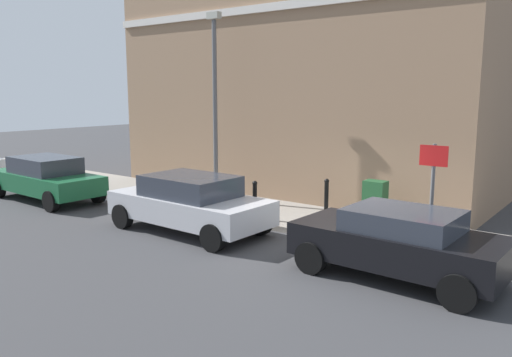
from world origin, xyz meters
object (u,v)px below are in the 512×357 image
(bollard_far_kerb, at_px, (255,199))
(street_sign, at_px, (433,181))
(car_silver, at_px, (190,202))
(bollard_near_cabinet, at_px, (326,196))
(utility_cabinet, at_px, (375,205))
(lamppost, at_px, (215,99))
(car_green, at_px, (46,178))
(car_black, at_px, (398,242))

(bollard_far_kerb, height_order, street_sign, street_sign)
(car_silver, distance_m, bollard_near_cabinet, 3.76)
(utility_cabinet, distance_m, lamppost, 5.92)
(car_green, height_order, bollard_near_cabinet, car_green)
(utility_cabinet, xyz_separation_m, bollard_far_kerb, (-1.35, 2.83, 0.02))
(lamppost, bearing_deg, car_green, 121.06)
(car_green, xyz_separation_m, lamppost, (2.92, -4.84, 2.55))
(car_green, relative_size, bollard_far_kerb, 4.30)
(street_sign, bearing_deg, car_black, 179.01)
(car_black, bearing_deg, car_silver, 1.59)
(car_green, bearing_deg, bollard_far_kerb, -165.59)
(car_black, bearing_deg, utility_cabinet, -56.90)
(car_silver, xyz_separation_m, lamppost, (2.81, 1.61, 2.54))
(car_silver, distance_m, bollard_far_kerb, 1.81)
(bollard_near_cabinet, height_order, lamppost, lamppost)
(car_silver, bearing_deg, car_green, 1.87)
(bollard_near_cabinet, distance_m, street_sign, 3.68)
(car_green, distance_m, bollard_far_kerb, 7.51)
(car_black, relative_size, car_green, 0.89)
(utility_cabinet, height_order, bollard_near_cabinet, utility_cabinet)
(car_black, distance_m, car_green, 11.95)
(bollard_far_kerb, bearing_deg, lamppost, 63.60)
(street_sign, distance_m, lamppost, 7.40)
(car_black, distance_m, bollard_near_cabinet, 4.45)
(utility_cabinet, height_order, bollard_far_kerb, utility_cabinet)
(car_black, relative_size, car_silver, 0.91)
(utility_cabinet, xyz_separation_m, bollard_near_cabinet, (0.10, 1.47, 0.02))
(car_silver, height_order, bollard_far_kerb, car_silver)
(bollard_far_kerb, relative_size, lamppost, 0.18)
(car_black, height_order, street_sign, street_sign)
(bollard_near_cabinet, distance_m, bollard_far_kerb, 1.99)
(car_silver, bearing_deg, car_black, -178.98)
(bollard_near_cabinet, relative_size, street_sign, 0.45)
(bollard_near_cabinet, relative_size, lamppost, 0.18)
(utility_cabinet, relative_size, street_sign, 0.50)
(car_black, distance_m, bollard_far_kerb, 4.89)
(street_sign, bearing_deg, utility_cabinet, 56.17)
(car_green, bearing_deg, bollard_near_cabinet, -158.71)
(car_silver, xyz_separation_m, utility_cabinet, (2.93, -3.70, -0.08))
(car_silver, distance_m, lamppost, 4.12)
(car_black, relative_size, utility_cabinet, 3.44)
(utility_cabinet, relative_size, bollard_near_cabinet, 1.11)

